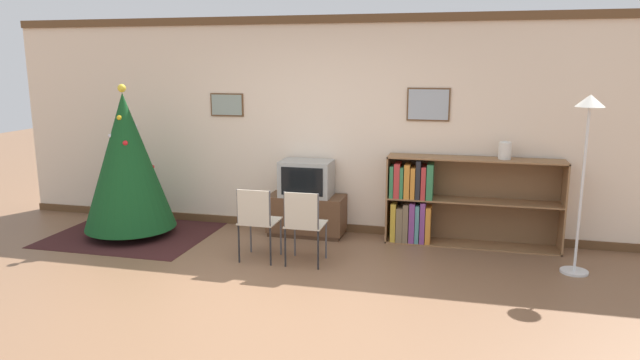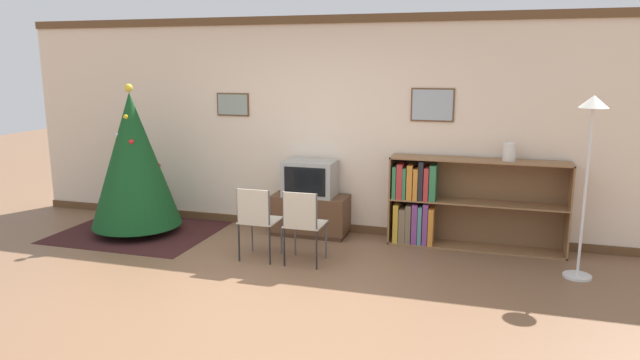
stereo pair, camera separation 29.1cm
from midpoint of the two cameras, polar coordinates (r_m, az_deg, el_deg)
ground_plane at (r=5.29m, az=-5.14°, el=-12.21°), size 24.00×24.00×0.00m
wall_back at (r=7.22m, az=1.93°, el=5.42°), size 8.58×0.11×2.70m
area_rug at (r=7.65m, az=-16.68°, el=-5.01°), size 1.93×1.56×0.01m
christmas_tree at (r=7.44m, az=-17.10°, el=1.92°), size 1.11×1.11×1.88m
tv_console at (r=7.18m, az=0.17°, el=-3.51°), size 0.95×0.45×0.51m
television at (r=7.07m, az=0.17°, el=0.18°), size 0.63×0.43×0.44m
folding_chair_left at (r=6.22m, az=-4.99°, el=-3.88°), size 0.40×0.40×0.82m
folding_chair_right at (r=6.06m, az=-0.35°, el=-4.28°), size 0.40×0.40×0.82m
bookshelf at (r=6.90m, az=13.37°, el=-2.28°), size 2.01×0.36×1.05m
vase at (r=6.79m, az=19.58°, el=2.70°), size 0.14×0.14×0.21m
standing_lamp at (r=6.16m, az=26.65°, el=3.62°), size 0.28×0.28×1.83m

